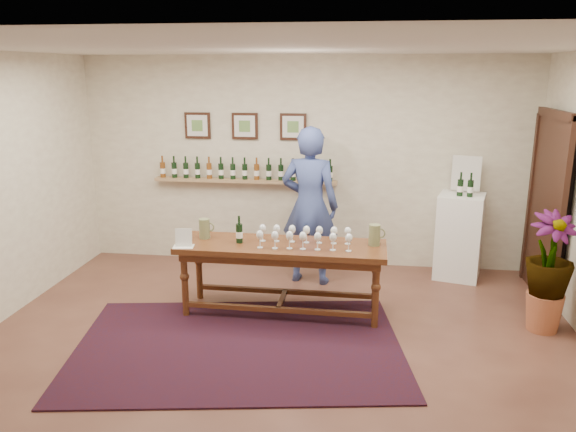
# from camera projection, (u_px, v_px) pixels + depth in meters

# --- Properties ---
(ground) EXTENTS (6.00, 6.00, 0.00)m
(ground) POSITION_uv_depth(u_px,v_px,m) (277.00, 345.00, 5.48)
(ground) COLOR #4E2A22
(ground) RESTS_ON ground
(room_shell) EXTENTS (6.00, 6.00, 6.00)m
(room_shell) POSITION_uv_depth(u_px,v_px,m) (474.00, 198.00, 6.71)
(room_shell) COLOR beige
(room_shell) RESTS_ON ground
(rug) EXTENTS (3.42, 2.55, 0.02)m
(rug) POSITION_uv_depth(u_px,v_px,m) (239.00, 346.00, 5.46)
(rug) COLOR #400E0B
(rug) RESTS_ON ground
(tasting_table) EXTENTS (2.25, 0.75, 0.79)m
(tasting_table) POSITION_uv_depth(u_px,v_px,m) (282.00, 255.00, 6.06)
(tasting_table) COLOR #3F1B0F
(tasting_table) RESTS_ON ground
(table_glasses) EXTENTS (1.43, 0.35, 0.20)m
(table_glasses) POSITION_uv_depth(u_px,v_px,m) (305.00, 237.00, 5.94)
(table_glasses) COLOR white
(table_glasses) RESTS_ON tasting_table
(table_bottles) EXTENTS (0.30, 0.18, 0.32)m
(table_bottles) POSITION_uv_depth(u_px,v_px,m) (240.00, 228.00, 6.08)
(table_bottles) COLOR black
(table_bottles) RESTS_ON tasting_table
(pitcher_left) EXTENTS (0.16, 0.16, 0.22)m
(pitcher_left) POSITION_uv_depth(u_px,v_px,m) (204.00, 229.00, 6.21)
(pitcher_left) COLOR olive
(pitcher_left) RESTS_ON tasting_table
(pitcher_right) EXTENTS (0.16, 0.16, 0.23)m
(pitcher_right) POSITION_uv_depth(u_px,v_px,m) (374.00, 235.00, 5.96)
(pitcher_right) COLOR olive
(pitcher_right) RESTS_ON tasting_table
(menu_card) EXTENTS (0.23, 0.18, 0.19)m
(menu_card) POSITION_uv_depth(u_px,v_px,m) (184.00, 238.00, 5.93)
(menu_card) COLOR silver
(menu_card) RESTS_ON tasting_table
(display_pedestal) EXTENTS (0.67, 0.67, 1.09)m
(display_pedestal) POSITION_uv_depth(u_px,v_px,m) (459.00, 236.00, 7.18)
(display_pedestal) COLOR white
(display_pedestal) RESTS_ON ground
(pedestal_bottles) EXTENTS (0.32, 0.16, 0.31)m
(pedestal_bottles) POSITION_uv_depth(u_px,v_px,m) (466.00, 184.00, 6.91)
(pedestal_bottles) COLOR black
(pedestal_bottles) RESTS_ON display_pedestal
(info_sign) EXTENTS (0.35, 0.11, 0.49)m
(info_sign) POSITION_uv_depth(u_px,v_px,m) (466.00, 173.00, 7.12)
(info_sign) COLOR silver
(info_sign) RESTS_ON display_pedestal
(potted_plant) EXTENTS (0.69, 0.69, 1.08)m
(potted_plant) POSITION_uv_depth(u_px,v_px,m) (548.00, 272.00, 5.65)
(potted_plant) COLOR #A35636
(potted_plant) RESTS_ON ground
(person) EXTENTS (0.78, 0.58, 1.97)m
(person) POSITION_uv_depth(u_px,v_px,m) (310.00, 206.00, 6.91)
(person) COLOR #364681
(person) RESTS_ON ground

